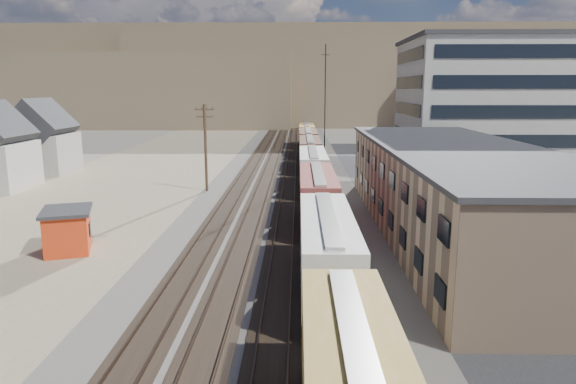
{
  "coord_description": "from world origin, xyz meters",
  "views": [
    {
      "loc": [
        2.13,
        -16.27,
        11.71
      ],
      "look_at": [
        1.25,
        26.9,
        3.0
      ],
      "focal_mm": 32.0,
      "sensor_mm": 36.0,
      "label": 1
    }
  ],
  "objects_px": {
    "freight_train": "(315,179)",
    "parked_car_blue": "(503,183)",
    "utility_pole_north": "(206,146)",
    "maintenance_shed": "(68,230)"
  },
  "relations": [
    {
      "from": "freight_train",
      "to": "utility_pole_north",
      "type": "bearing_deg",
      "value": 149.19
    },
    {
      "from": "freight_train",
      "to": "maintenance_shed",
      "type": "relative_size",
      "value": 23.23
    },
    {
      "from": "freight_train",
      "to": "maintenance_shed",
      "type": "xyz_separation_m",
      "value": [
        -18.47,
        -15.2,
        -1.17
      ]
    },
    {
      "from": "maintenance_shed",
      "to": "utility_pole_north",
      "type": "bearing_deg",
      "value": 74.68
    },
    {
      "from": "freight_train",
      "to": "utility_pole_north",
      "type": "xyz_separation_m",
      "value": [
        -12.3,
        7.34,
        2.5
      ]
    },
    {
      "from": "parked_car_blue",
      "to": "utility_pole_north",
      "type": "bearing_deg",
      "value": 137.09
    },
    {
      "from": "utility_pole_north",
      "to": "parked_car_blue",
      "type": "relative_size",
      "value": 1.85
    },
    {
      "from": "freight_train",
      "to": "parked_car_blue",
      "type": "height_order",
      "value": "freight_train"
    },
    {
      "from": "utility_pole_north",
      "to": "parked_car_blue",
      "type": "distance_m",
      "value": 35.4
    },
    {
      "from": "freight_train",
      "to": "parked_car_blue",
      "type": "bearing_deg",
      "value": 22.7
    }
  ]
}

